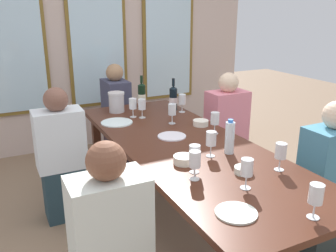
{
  "coord_description": "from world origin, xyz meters",
  "views": [
    {
      "loc": [
        -1.21,
        -2.17,
        1.68
      ],
      "look_at": [
        0.0,
        0.29,
        0.79
      ],
      "focal_mm": 38.82,
      "sensor_mm": 36.0,
      "label": 1
    }
  ],
  "objects_px": {
    "white_plate_1": "(236,213)",
    "wine_bottle_1": "(173,98)",
    "seated_person_3": "(327,183)",
    "tasting_bowl_1": "(184,160)",
    "wine_glass_2": "(133,105)",
    "tasting_bowl_0": "(244,170)",
    "wine_bottle_0": "(142,95)",
    "wine_glass_5": "(281,152)",
    "wine_glass_7": "(182,100)",
    "wine_glass_8": "(142,105)",
    "wine_glass_9": "(195,154)",
    "wine_glass_1": "(195,161)",
    "wine_glass_0": "(316,195)",
    "seated_person_4": "(117,116)",
    "seated_person_2": "(111,251)",
    "wine_glass_3": "(247,168)",
    "dining_table": "(185,152)",
    "wine_glass_6": "(172,110)",
    "metal_pitcher": "(116,102)",
    "seated_person_1": "(226,132)",
    "white_plate_2": "(117,122)",
    "wine_glass_4": "(215,119)",
    "white_plate_0": "(172,136)",
    "water_bottle": "(230,137)",
    "tasting_bowl_2": "(201,123)",
    "wine_glass_10": "(211,139)",
    "seated_person_0": "(62,158)"
  },
  "relations": [
    {
      "from": "wine_bottle_1",
      "to": "wine_glass_1",
      "type": "bearing_deg",
      "value": -112.33
    },
    {
      "from": "seated_person_4",
      "to": "wine_glass_0",
      "type": "bearing_deg",
      "value": -88.62
    },
    {
      "from": "seated_person_3",
      "to": "wine_glass_1",
      "type": "bearing_deg",
      "value": 175.31
    },
    {
      "from": "wine_glass_7",
      "to": "wine_glass_9",
      "type": "height_order",
      "value": "same"
    },
    {
      "from": "wine_bottle_0",
      "to": "wine_glass_2",
      "type": "distance_m",
      "value": 0.38
    },
    {
      "from": "white_plate_2",
      "to": "seated_person_1",
      "type": "height_order",
      "value": "seated_person_1"
    },
    {
      "from": "tasting_bowl_1",
      "to": "wine_glass_2",
      "type": "distance_m",
      "value": 1.11
    },
    {
      "from": "wine_bottle_0",
      "to": "wine_glass_3",
      "type": "distance_m",
      "value": 1.88
    },
    {
      "from": "wine_glass_7",
      "to": "seated_person_2",
      "type": "bearing_deg",
      "value": -129.35
    },
    {
      "from": "wine_glass_8",
      "to": "wine_glass_9",
      "type": "xyz_separation_m",
      "value": [
        -0.15,
        -1.2,
        -0.0
      ]
    },
    {
      "from": "tasting_bowl_0",
      "to": "seated_person_3",
      "type": "height_order",
      "value": "seated_person_3"
    },
    {
      "from": "wine_glass_9",
      "to": "wine_bottle_1",
      "type": "bearing_deg",
      "value": 68.15
    },
    {
      "from": "dining_table",
      "to": "white_plate_1",
      "type": "height_order",
      "value": "white_plate_1"
    },
    {
      "from": "tasting_bowl_2",
      "to": "seated_person_4",
      "type": "distance_m",
      "value": 1.34
    },
    {
      "from": "white_plate_1",
      "to": "metal_pitcher",
      "type": "xyz_separation_m",
      "value": [
        0.06,
        1.98,
        0.09
      ]
    },
    {
      "from": "dining_table",
      "to": "white_plate_1",
      "type": "xyz_separation_m",
      "value": [
        -0.24,
        -0.94,
        0.07
      ]
    },
    {
      "from": "wine_glass_6",
      "to": "wine_glass_2",
      "type": "bearing_deg",
      "value": 124.78
    },
    {
      "from": "wine_bottle_1",
      "to": "wine_glass_6",
      "type": "relative_size",
      "value": 1.78
    },
    {
      "from": "wine_bottle_1",
      "to": "tasting_bowl_0",
      "type": "height_order",
      "value": "wine_bottle_1"
    },
    {
      "from": "wine_glass_5",
      "to": "wine_glass_7",
      "type": "bearing_deg",
      "value": 86.66
    },
    {
      "from": "wine_glass_4",
      "to": "seated_person_0",
      "type": "distance_m",
      "value": 1.27
    },
    {
      "from": "wine_glass_5",
      "to": "white_plate_0",
      "type": "bearing_deg",
      "value": 111.18
    },
    {
      "from": "wine_bottle_0",
      "to": "seated_person_4",
      "type": "xyz_separation_m",
      "value": [
        -0.12,
        0.48,
        -0.33
      ]
    },
    {
      "from": "tasting_bowl_1",
      "to": "wine_glass_1",
      "type": "distance_m",
      "value": 0.25
    },
    {
      "from": "white_plate_1",
      "to": "wine_bottle_1",
      "type": "distance_m",
      "value": 1.9
    },
    {
      "from": "wine_bottle_1",
      "to": "water_bottle",
      "type": "xyz_separation_m",
      "value": [
        -0.16,
        -1.15,
        -0.0
      ]
    },
    {
      "from": "tasting_bowl_0",
      "to": "wine_glass_6",
      "type": "distance_m",
      "value": 1.07
    },
    {
      "from": "wine_bottle_1",
      "to": "wine_glass_1",
      "type": "relative_size",
      "value": 1.78
    },
    {
      "from": "wine_glass_1",
      "to": "wine_glass_5",
      "type": "bearing_deg",
      "value": -12.75
    },
    {
      "from": "seated_person_2",
      "to": "wine_bottle_0",
      "type": "bearing_deg",
      "value": 63.15
    },
    {
      "from": "white_plate_1",
      "to": "wine_glass_8",
      "type": "bearing_deg",
      "value": 83.07
    },
    {
      "from": "wine_bottle_0",
      "to": "wine_glass_5",
      "type": "distance_m",
      "value": 1.78
    },
    {
      "from": "wine_bottle_0",
      "to": "wine_glass_9",
      "type": "xyz_separation_m",
      "value": [
        -0.3,
        -1.57,
        -0.0
      ]
    },
    {
      "from": "wine_glass_0",
      "to": "seated_person_4",
      "type": "height_order",
      "value": "seated_person_4"
    },
    {
      "from": "wine_glass_1",
      "to": "wine_glass_3",
      "type": "xyz_separation_m",
      "value": [
        0.2,
        -0.22,
        0.0
      ]
    },
    {
      "from": "wine_glass_1",
      "to": "wine_glass_4",
      "type": "height_order",
      "value": "same"
    },
    {
      "from": "white_plate_1",
      "to": "tasting_bowl_1",
      "type": "bearing_deg",
      "value": 84.77
    },
    {
      "from": "wine_glass_2",
      "to": "seated_person_2",
      "type": "bearing_deg",
      "value": -115.08
    },
    {
      "from": "white_plate_2",
      "to": "tasting_bowl_0",
      "type": "xyz_separation_m",
      "value": [
        0.36,
        -1.29,
        0.02
      ]
    },
    {
      "from": "wine_glass_3",
      "to": "wine_glass_4",
      "type": "relative_size",
      "value": 1.0
    },
    {
      "from": "wine_glass_3",
      "to": "wine_glass_10",
      "type": "xyz_separation_m",
      "value": [
        0.07,
        0.47,
        0.0
      ]
    },
    {
      "from": "wine_glass_3",
      "to": "wine_glass_7",
      "type": "height_order",
      "value": "same"
    },
    {
      "from": "white_plate_1",
      "to": "seated_person_3",
      "type": "height_order",
      "value": "seated_person_3"
    },
    {
      "from": "tasting_bowl_2",
      "to": "wine_glass_10",
      "type": "distance_m",
      "value": 0.67
    },
    {
      "from": "metal_pitcher",
      "to": "wine_glass_8",
      "type": "height_order",
      "value": "metal_pitcher"
    },
    {
      "from": "dining_table",
      "to": "wine_glass_7",
      "type": "bearing_deg",
      "value": 63.42
    },
    {
      "from": "dining_table",
      "to": "wine_glass_4",
      "type": "bearing_deg",
      "value": 16.59
    },
    {
      "from": "white_plate_1",
      "to": "seated_person_3",
      "type": "relative_size",
      "value": 0.19
    },
    {
      "from": "wine_bottle_0",
      "to": "seated_person_1",
      "type": "relative_size",
      "value": 0.28
    },
    {
      "from": "wine_glass_3",
      "to": "seated_person_1",
      "type": "relative_size",
      "value": 0.16
    }
  ]
}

